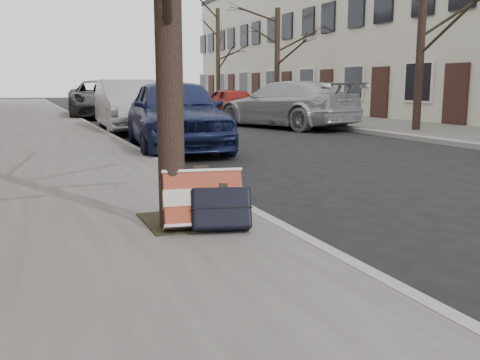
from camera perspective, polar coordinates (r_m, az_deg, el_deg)
name	(u,v)px	position (r m, az deg, el deg)	size (l,w,h in m)	color
ground	(442,243)	(5.17, 20.73, -6.31)	(120.00, 120.00, 0.00)	black
near_sidewalk	(11,127)	(18.64, -23.21, 5.18)	(5.00, 70.00, 0.12)	slate
far_sidewalk	(323,119)	(21.77, 8.83, 6.47)	(4.00, 70.00, 0.12)	slate
house_far	(418,34)	(25.77, 18.43, 14.51)	(6.70, 40.00, 7.20)	beige
dirt_patch	(189,220)	(5.16, -5.43, -4.24)	(0.85, 0.85, 0.01)	black
suitcase_red	(203,199)	(4.80, -3.99, -2.09)	(0.70, 0.19, 0.51)	maroon
suitcase_navy	(221,208)	(4.73, -2.04, -3.05)	(0.53, 0.17, 0.38)	black
car_near_front	(175,113)	(11.81, -6.91, 7.06)	(1.86, 4.62, 1.58)	#161E45
car_near_mid	(129,105)	(16.76, -11.71, 7.79)	(1.66, 4.75, 1.56)	#A1A4A8
car_near_back	(100,99)	(24.23, -14.69, 8.36)	(2.64, 5.73, 1.59)	#333237
car_far_front	(286,104)	(17.82, 4.91, 8.03)	(2.14, 5.26, 1.53)	#A4A6AB
car_far_back	(228,103)	(22.76, -1.34, 8.21)	(1.52, 3.79, 1.29)	maroon
tree_far_a	(421,41)	(16.40, 18.74, 13.87)	(0.23, 0.23, 5.01)	black
tree_far_b	(277,62)	(24.07, 3.98, 12.47)	(0.23, 0.23, 4.56)	black
tree_far_c	(218,59)	(31.03, -2.36, 12.81)	(0.24, 0.24, 5.49)	black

